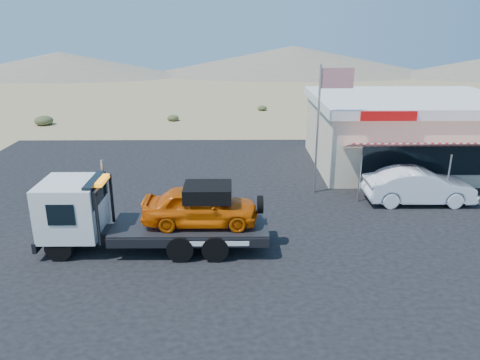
{
  "coord_description": "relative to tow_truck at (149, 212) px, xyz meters",
  "views": [
    {
      "loc": [
        0.91,
        -16.53,
        7.84
      ],
      "look_at": [
        1.1,
        2.03,
        1.5
      ],
      "focal_mm": 35.0,
      "sensor_mm": 36.0,
      "label": 1
    }
  ],
  "objects": [
    {
      "name": "distant_hills",
      "position": [
        -7.6,
        56.33,
        0.46
      ],
      "size": [
        126.0,
        48.0,
        4.2
      ],
      "color": "#726B59",
      "rests_on": "ground"
    },
    {
      "name": "ground",
      "position": [
        2.17,
        1.18,
        -1.43
      ],
      "size": [
        120.0,
        120.0,
        0.0
      ],
      "primitive_type": "plane",
      "color": "#A2895C",
      "rests_on": "ground"
    },
    {
      "name": "flagpole",
      "position": [
        7.11,
        5.68,
        2.34
      ],
      "size": [
        1.55,
        0.1,
        6.0
      ],
      "color": "#99999E",
      "rests_on": "asphalt_lot"
    },
    {
      "name": "jerky_store",
      "position": [
        12.67,
        10.16,
        0.56
      ],
      "size": [
        10.4,
        9.97,
        3.9
      ],
      "color": "beige",
      "rests_on": "asphalt_lot"
    },
    {
      "name": "white_sedan",
      "position": [
        11.31,
        4.3,
        -0.62
      ],
      "size": [
        4.78,
        1.68,
        1.57
      ],
      "primitive_type": "imported",
      "rotation": [
        0.0,
        0.0,
        1.57
      ],
      "color": "silver",
      "rests_on": "asphalt_lot"
    },
    {
      "name": "asphalt_lot",
      "position": [
        4.17,
        4.18,
        -1.42
      ],
      "size": [
        32.0,
        24.0,
        0.02
      ],
      "primitive_type": "cube",
      "color": "black",
      "rests_on": "ground"
    },
    {
      "name": "tow_truck",
      "position": [
        0.0,
        0.0,
        0.0
      ],
      "size": [
        7.93,
        2.35,
        2.65
      ],
      "color": "black",
      "rests_on": "asphalt_lot"
    }
  ]
}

